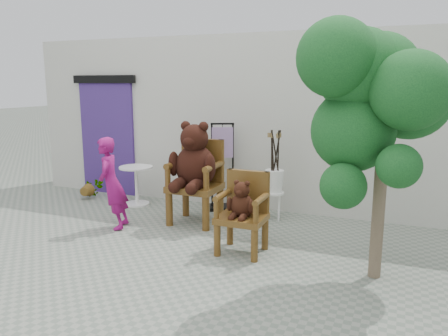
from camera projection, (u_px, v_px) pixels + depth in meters
name	position (u px, v px, depth m)	size (l,w,h in m)	color
ground_plane	(184.00, 263.00, 5.37)	(60.00, 60.00, 0.00)	gray
back_wall	(261.00, 121.00, 7.91)	(9.00, 1.00, 3.00)	beige
doorway	(108.00, 135.00, 8.60)	(1.40, 0.11, 2.33)	#3D246C
chair_big	(195.00, 166.00, 6.77)	(0.77, 0.84, 1.61)	#4C3010
chair_small	(243.00, 207.00, 5.64)	(0.60, 0.55, 1.05)	#4C3010
person	(112.00, 184.00, 6.55)	(0.51, 0.33, 1.39)	#8D1162
cafe_table	(136.00, 181.00, 7.88)	(0.60, 0.60, 0.70)	white
display_stand	(222.00, 177.00, 7.56)	(0.55, 0.51, 1.51)	black
stool_bucket	(274.00, 181.00, 6.98)	(0.32, 0.32, 1.45)	white
tree	(375.00, 93.00, 4.59)	(1.59, 1.51, 2.84)	brown
potted_plant	(91.00, 187.00, 8.37)	(0.38, 0.33, 0.42)	#0F3A19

